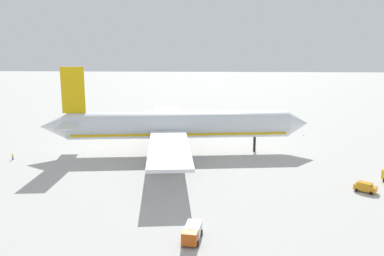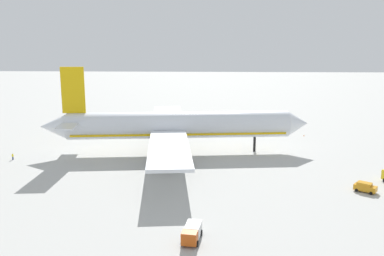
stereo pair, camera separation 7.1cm
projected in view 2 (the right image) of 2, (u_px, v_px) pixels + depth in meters
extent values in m
plane|color=#B2B2AD|center=(179.00, 153.00, 113.54)|extent=(600.00, 600.00, 0.00)
cylinder|color=silver|center=(179.00, 125.00, 111.95)|extent=(59.55, 13.53, 7.13)
cone|color=silver|center=(297.00, 123.00, 114.01)|extent=(6.44, 7.57, 6.99)
cone|color=silver|center=(54.00, 127.00, 109.85)|extent=(7.83, 7.51, 6.78)
cube|color=#E5B20C|center=(73.00, 90.00, 108.23)|extent=(6.02, 1.15, 12.06)
cube|color=silver|center=(78.00, 117.00, 115.89)|extent=(5.48, 10.60, 0.36)
cube|color=silver|center=(68.00, 126.00, 103.86)|extent=(5.48, 10.60, 0.36)
cube|color=silver|center=(168.00, 116.00, 131.89)|extent=(12.61, 34.42, 0.70)
cylinder|color=slate|center=(171.00, 125.00, 127.45)|extent=(5.79, 4.03, 3.46)
cube|color=silver|center=(169.00, 148.00, 92.08)|extent=(12.61, 34.42, 0.70)
cylinder|color=slate|center=(173.00, 151.00, 97.50)|extent=(5.60, 4.08, 3.53)
cylinder|color=black|center=(254.00, 144.00, 114.43)|extent=(0.70, 0.70, 4.15)
cylinder|color=black|center=(168.00, 141.00, 118.36)|extent=(0.70, 0.70, 4.15)
cylinder|color=black|center=(169.00, 151.00, 107.49)|extent=(0.70, 0.70, 4.15)
cube|color=#E5B20C|center=(179.00, 132.00, 112.35)|extent=(57.16, 12.92, 0.50)
cube|color=#BF4C14|center=(189.00, 238.00, 61.51)|extent=(2.51, 2.05, 1.87)
cube|color=silver|center=(193.00, 229.00, 64.56)|extent=(2.76, 3.90, 1.71)
cube|color=black|center=(189.00, 237.00, 60.82)|extent=(1.92, 0.34, 0.82)
cylinder|color=black|center=(197.00, 244.00, 61.67)|extent=(0.42, 0.93, 0.90)
cylinder|color=black|center=(182.00, 242.00, 62.07)|extent=(0.42, 0.93, 0.90)
cylinder|color=black|center=(201.00, 233.00, 65.27)|extent=(0.42, 0.93, 0.90)
cylinder|color=black|center=(187.00, 231.00, 65.67)|extent=(0.42, 0.93, 0.90)
cube|color=orange|center=(365.00, 188.00, 83.87)|extent=(4.53, 3.99, 1.10)
cube|color=orange|center=(365.00, 184.00, 83.83)|extent=(3.18, 2.94, 0.55)
cylinder|color=black|center=(374.00, 191.00, 83.84)|extent=(0.65, 0.55, 0.64)
cylinder|color=black|center=(371.00, 193.00, 82.42)|extent=(0.65, 0.55, 0.64)
cylinder|color=black|center=(359.00, 188.00, 85.55)|extent=(0.65, 0.55, 0.64)
cylinder|color=black|center=(356.00, 190.00, 84.13)|extent=(0.65, 0.55, 0.64)
cube|color=#595B60|center=(51.00, 126.00, 146.79)|extent=(2.20, 2.83, 0.15)
cylinder|color=#333338|center=(51.00, 126.00, 148.23)|extent=(0.29, 0.59, 0.08)
cube|color=silver|center=(50.00, 125.00, 146.66)|extent=(1.93, 2.41, 1.07)
cylinder|color=black|center=(49.00, 126.00, 147.47)|extent=(0.25, 0.42, 0.40)
cylinder|color=black|center=(53.00, 126.00, 147.90)|extent=(0.25, 0.42, 0.40)
cylinder|color=black|center=(49.00, 127.00, 145.71)|extent=(0.25, 0.42, 0.40)
cylinder|color=black|center=(53.00, 127.00, 146.14)|extent=(0.25, 0.42, 0.40)
cylinder|color=navy|center=(13.00, 158.00, 106.84)|extent=(0.40, 0.40, 0.81)
cylinder|color=yellow|center=(13.00, 155.00, 106.69)|extent=(0.50, 0.50, 0.61)
sphere|color=beige|center=(13.00, 154.00, 106.61)|extent=(0.22, 0.22, 0.22)
cone|color=orange|center=(181.00, 123.00, 153.31)|extent=(0.36, 0.36, 0.55)
cone|color=orange|center=(104.00, 123.00, 153.45)|extent=(0.36, 0.36, 0.55)
cone|color=orange|center=(304.00, 135.00, 133.14)|extent=(0.36, 0.36, 0.55)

